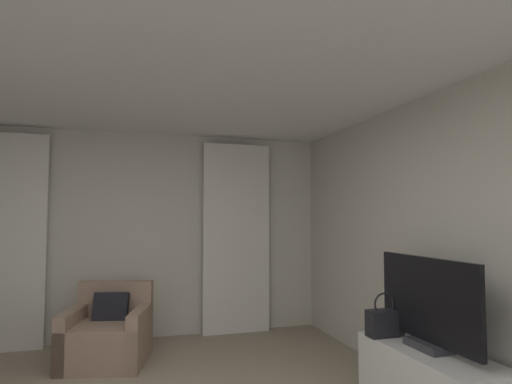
% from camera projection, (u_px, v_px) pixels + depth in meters
% --- Properties ---
extents(wall_window, '(5.12, 0.06, 2.60)m').
position_uv_depth(wall_window, '(129.00, 235.00, 5.37)').
color(wall_window, beige).
rests_on(wall_window, ground).
extents(wall_right, '(0.06, 6.12, 2.60)m').
position_uv_depth(wall_right, '(478.00, 247.00, 3.21)').
color(wall_right, beige).
rests_on(wall_right, ground).
extents(ceiling, '(5.12, 6.12, 0.06)m').
position_uv_depth(ceiling, '(134.00, 34.00, 2.56)').
color(ceiling, white).
rests_on(ceiling, wall_left).
extents(curtain_left_panel, '(0.90, 0.06, 2.50)m').
position_uv_depth(curtain_left_panel, '(4.00, 241.00, 4.85)').
color(curtain_left_panel, silver).
rests_on(curtain_left_panel, ground).
extents(curtain_right_panel, '(0.90, 0.06, 2.50)m').
position_uv_depth(curtain_right_panel, '(236.00, 237.00, 5.64)').
color(curtain_right_panel, silver).
rests_on(curtain_right_panel, ground).
extents(armchair, '(0.97, 0.97, 0.80)m').
position_uv_depth(armchair, '(108.00, 336.00, 4.45)').
color(armchair, '#997A66').
rests_on(armchair, ground).
extents(tv_console, '(0.51, 1.24, 0.51)m').
position_uv_depth(tv_console, '(430.00, 384.00, 3.22)').
color(tv_console, white).
rests_on(tv_console, ground).
extents(tv_flatscreen, '(0.20, 1.08, 0.70)m').
position_uv_depth(tv_flatscreen, '(427.00, 305.00, 3.26)').
color(tv_flatscreen, '#333338').
rests_on(tv_flatscreen, tv_console).
extents(handbag_primary, '(0.30, 0.14, 0.37)m').
position_uv_depth(handbag_primary, '(385.00, 322.00, 3.60)').
color(handbag_primary, black).
rests_on(handbag_primary, tv_console).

